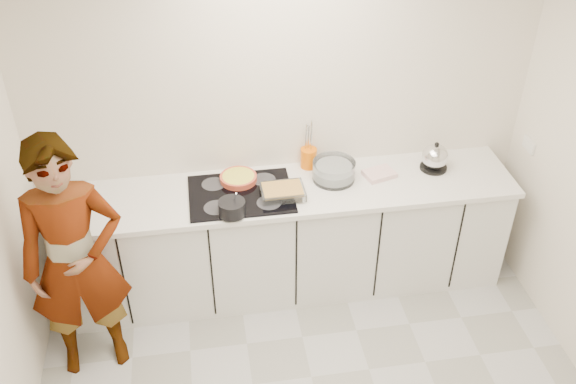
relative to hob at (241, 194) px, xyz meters
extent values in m
cube|color=white|center=(0.35, -1.26, 1.68)|extent=(3.60, 3.20, 0.00)
cube|color=silver|center=(0.35, 0.34, 0.38)|extent=(3.60, 0.00, 2.60)
cube|color=white|center=(2.14, 0.07, 0.15)|extent=(0.02, 0.15, 0.09)
cube|color=silver|center=(0.35, 0.02, -0.48)|extent=(3.20, 0.58, 0.87)
cube|color=white|center=(0.35, 0.02, -0.03)|extent=(3.24, 0.64, 0.04)
cube|color=black|center=(0.00, 0.00, 0.00)|extent=(0.72, 0.54, 0.01)
cylinder|color=#CD4C32|center=(0.00, 0.16, 0.03)|extent=(0.33, 0.33, 0.04)
cylinder|color=yellow|center=(0.00, 0.16, 0.04)|extent=(0.29, 0.29, 0.01)
cylinder|color=black|center=(-0.08, -0.22, 0.06)|extent=(0.21, 0.21, 0.10)
cylinder|color=silver|center=(-0.06, -0.20, 0.10)|extent=(0.04, 0.07, 0.15)
cube|color=silver|center=(0.28, -0.07, 0.04)|extent=(0.31, 0.23, 0.06)
cube|color=gold|center=(0.28, -0.07, 0.06)|extent=(0.27, 0.20, 0.02)
cylinder|color=silver|center=(0.68, 0.09, 0.06)|extent=(0.37, 0.37, 0.14)
cylinder|color=white|center=(0.68, 0.09, 0.04)|extent=(0.31, 0.31, 0.07)
cube|color=white|center=(1.02, 0.08, 0.01)|extent=(0.25, 0.21, 0.04)
cylinder|color=black|center=(1.44, 0.11, 0.00)|extent=(0.24, 0.24, 0.02)
sphere|color=silver|center=(1.44, 0.11, 0.10)|extent=(0.23, 0.23, 0.19)
sphere|color=black|center=(1.44, 0.11, 0.20)|extent=(0.04, 0.04, 0.03)
cylinder|color=orange|center=(0.53, 0.28, 0.07)|extent=(0.15, 0.15, 0.15)
imported|color=silver|center=(-1.07, -0.50, -0.04)|extent=(0.70, 0.52, 1.75)
camera|label=1|loc=(-0.24, -3.62, 2.62)|focal=40.00mm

